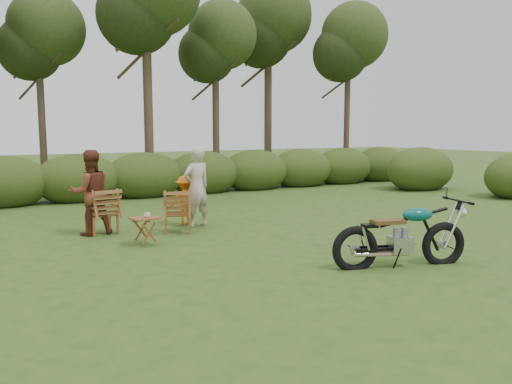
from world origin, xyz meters
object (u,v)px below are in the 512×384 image
lawn_chair_left (102,233)px  adult_a (197,227)px  motorcycle (399,266)px  child (185,224)px  side_table (145,231)px  adult_b (92,235)px  lawn_chair_right (178,232)px  cup (147,215)px

lawn_chair_left → adult_a: adult_a is taller
motorcycle → child: 5.08m
side_table → child: (1.38, 1.49, -0.25)m
lawn_chair_left → adult_b: adult_b is taller
adult_a → child: (-0.12, 0.40, 0.00)m
lawn_chair_left → child: child is taller
motorcycle → side_table: motorcycle is taller
lawn_chair_right → child: (0.45, 0.70, 0.00)m
child → lawn_chair_right: bearing=70.1°
lawn_chair_left → cup: cup is taller
adult_b → child: 2.02m
motorcycle → child: size_ratio=1.92×
side_table → adult_a: 1.87m
lawn_chair_right → child: 0.83m
lawn_chair_left → adult_b: (-0.21, -0.01, 0.00)m
cup → adult_a: 1.93m
adult_b → cup: bearing=112.8°
side_table → adult_b: bearing=114.1°
lawn_chair_left → cup: 1.64m
cup → motorcycle: bearing=-48.7°
cup → adult_a: adult_a is taller
lawn_chair_right → adult_a: size_ratio=0.51×
motorcycle → lawn_chair_right: size_ratio=2.37×
child → side_table: bearing=60.0°
lawn_chair_right → cup: (-0.90, -0.83, 0.55)m
side_table → child: size_ratio=0.47×
cup → adult_b: 1.70m
side_table → child: child is taller
adult_a → side_table: bearing=24.4°
lawn_chair_left → cup: size_ratio=8.17×
lawn_chair_left → child: (1.81, 0.06, 0.00)m
side_table → cup: (0.03, -0.03, 0.30)m
motorcycle → child: bearing=125.5°
adult_b → child: (2.02, 0.07, 0.00)m
adult_a → adult_b: adult_a is taller
lawn_chair_left → child: bearing=173.8°
lawn_chair_right → side_table: (-0.93, -0.79, 0.25)m
adult_a → adult_b: bearing=-20.7°
adult_b → side_table: bearing=112.3°
side_table → adult_a: bearing=36.3°
motorcycle → cup: bearing=148.9°
adult_b → lawn_chair_left: bearing=-178.4°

